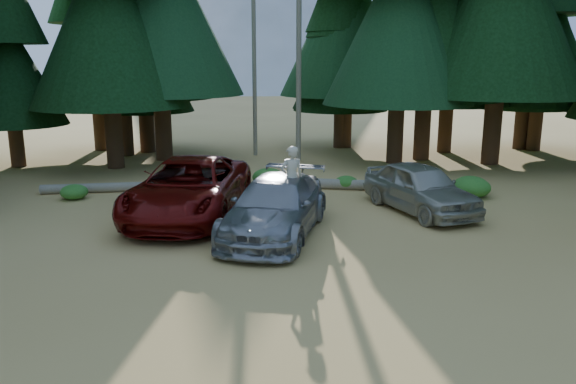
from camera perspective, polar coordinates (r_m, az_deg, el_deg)
name	(u,v)px	position (r m, az deg, el deg)	size (l,w,h in m)	color
ground	(317,275)	(12.35, 2.95, -8.38)	(160.00, 160.00, 0.00)	#AD8B49
forest_belt_north	(281,158)	(26.82, -0.74, 3.46)	(36.00, 7.00, 22.00)	black
snag_front	(299,27)	(26.03, 1.11, 16.41)	(0.24, 0.24, 12.00)	#6A6055
snag_back	(254,51)	(27.41, -3.47, 14.14)	(0.20, 0.20, 10.00)	#6A6055
mountain_peak	(243,11)	(99.98, -4.63, 17.84)	(48.00, 50.00, 28.00)	gray
red_pickup	(189,188)	(16.82, -10.01, 0.37)	(2.86, 6.20, 1.72)	#5E0A08
silver_minivan_center	(276,207)	(14.88, -1.27, -1.53)	(2.12, 5.22, 1.51)	gray
silver_minivan_right	(420,188)	(17.61, 13.27, 0.44)	(1.78, 4.44, 1.51)	#A8A595
frisbee_player	(292,178)	(15.00, 0.37, 1.44)	(0.73, 0.58, 1.73)	beige
log_left	(109,187)	(20.83, -17.73, 0.44)	(0.33, 0.33, 4.62)	#6A6055
log_mid	(231,189)	(19.98, -5.84, 0.35)	(0.24, 0.24, 2.93)	#6A6055
log_right	(367,185)	(20.31, 8.00, 0.69)	(0.37, 0.37, 5.72)	#6A6055
shrub_far_left	(74,192)	(20.13, -20.90, 0.01)	(0.90, 0.90, 0.50)	#266A1F
shrub_left	(200,174)	(21.92, -8.91, 1.81)	(0.98, 0.98, 0.54)	#266A1F
shrub_center_left	(268,177)	(20.84, -2.02, 1.52)	(1.18, 1.18, 0.65)	#266A1F
shrub_center_right	(346,182)	(20.52, 5.95, 1.01)	(0.83, 0.83, 0.46)	#266A1F
shrub_right	(472,187)	(20.07, 18.21, 0.45)	(1.23, 1.23, 0.67)	#266A1F
shrub_far_right	(471,186)	(20.38, 18.09, 0.62)	(1.19, 1.19, 0.66)	#266A1F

